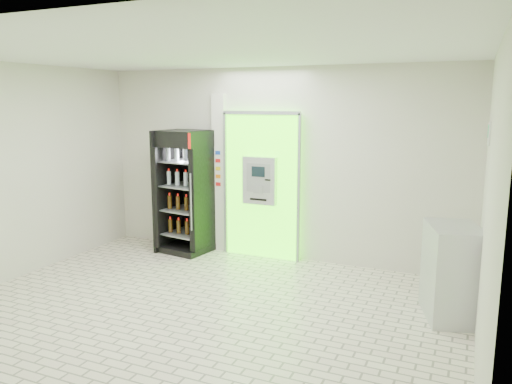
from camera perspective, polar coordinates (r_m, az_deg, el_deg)
The scene contains 7 objects.
ground at distance 6.09m, azimuth -6.73°, elevation -13.76°, with size 6.00×6.00×0.00m, color beige.
room_shell at distance 5.59m, azimuth -7.13°, elevation 3.73°, with size 6.00×6.00×6.00m.
atm_assembly at distance 7.91m, azimuth 0.71°, elevation 0.84°, with size 1.30×0.24×2.33m.
pillar at distance 8.26m, azimuth -4.18°, elevation 2.12°, with size 0.22×0.11×2.60m.
beverage_cooler at distance 8.31m, azimuth -8.03°, elevation -0.23°, with size 0.85×0.80×2.02m.
steel_cabinet at distance 6.22m, azimuth 21.50°, elevation -8.53°, with size 0.77×0.94×1.09m.
exit_sign at distance 6.18m, azimuth 25.09°, elevation 6.07°, with size 0.02×0.22×0.26m.
Camera 1 is at (2.86, -4.77, 2.48)m, focal length 35.00 mm.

